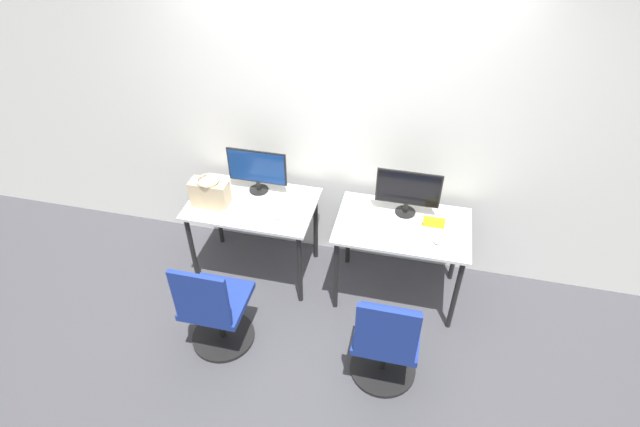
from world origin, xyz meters
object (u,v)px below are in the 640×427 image
mouse_right (437,240)px  keyboard_right (401,235)px  mouse_left (279,215)px  monitor_left (257,169)px  handbag (210,193)px  office_chair_left (215,312)px  monitor_right (408,191)px  office_chair_right (386,344)px  keyboard_left (247,210)px

mouse_right → keyboard_right: bearing=180.0°
mouse_left → keyboard_right: 0.95m
keyboard_right → monitor_left: bearing=165.5°
mouse_right → handbag: bearing=178.6°
mouse_left → handbag: 0.58m
monitor_left → office_chair_left: bearing=-91.6°
monitor_left → office_chair_left: 1.17m
mouse_left → monitor_right: 1.01m
monitor_right → handbag: 1.54m
monitor_left → office_chair_right: bearing=-39.8°
office_chair_left → monitor_right: bearing=38.5°
keyboard_right → office_chair_right: office_chair_right is taller
keyboard_left → mouse_left: size_ratio=4.21×
mouse_left → handbag: size_ratio=0.30×
monitor_left → keyboard_left: monitor_left is taller
keyboard_right → mouse_right: size_ratio=4.21×
monitor_left → office_chair_left: monitor_left is taller
monitor_right → keyboard_right: 0.35m
keyboard_left → monitor_left: bearing=90.0°
office_chair_left → keyboard_right: (1.24, 0.70, 0.39)m
mouse_left → office_chair_left: bearing=-112.1°
mouse_left → monitor_right: bearing=16.2°
keyboard_left → mouse_right: bearing=-1.0°
monitor_left → keyboard_right: monitor_left is taller
keyboard_right → keyboard_left: bearing=178.8°
keyboard_left → monitor_right: bearing=12.4°
keyboard_right → office_chair_right: size_ratio=0.42×
keyboard_left → monitor_right: size_ratio=0.77×
office_chair_right → handbag: 1.76m
office_chair_left → mouse_right: office_chair_left is taller
keyboard_left → office_chair_right: (1.22, -0.72, -0.39)m
keyboard_left → handbag: size_ratio=1.26×
mouse_right → office_chair_right: size_ratio=0.10×
monitor_left → mouse_right: (1.47, -0.31, -0.19)m
mouse_right → handbag: (-1.78, 0.04, 0.10)m
office_chair_left → handbag: 0.93m
keyboard_left → handbag: bearing=176.6°
handbag → mouse_left: bearing=-2.7°
keyboard_left → office_chair_left: 0.82m
monitor_left → monitor_right: size_ratio=1.00×
mouse_left → keyboard_right: (0.95, -0.02, -0.01)m
monitor_left → office_chair_right: (1.22, -1.01, -0.59)m
mouse_left → mouse_right: (1.21, -0.02, 0.00)m
monitor_left → mouse_left: (0.26, -0.30, -0.19)m
monitor_left → keyboard_left: 0.35m
mouse_left → keyboard_right: bearing=-1.0°
office_chair_left → keyboard_right: size_ratio=2.36×
monitor_right → mouse_right: 0.44m
office_chair_right → keyboard_left: bearing=149.2°
office_chair_left → keyboard_left: bearing=87.8°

